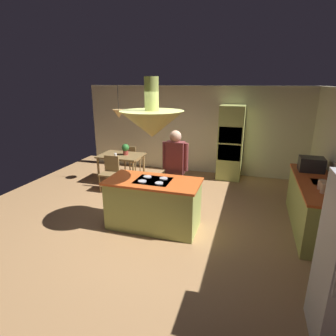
{
  "coord_description": "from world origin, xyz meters",
  "views": [
    {
      "loc": [
        1.65,
        -4.61,
        2.65
      ],
      "look_at": [
        0.1,
        0.4,
        1.0
      ],
      "focal_mm": 29.37,
      "sensor_mm": 36.0,
      "label": 1
    }
  ],
  "objects_px": {
    "chair_by_back_wall": "(131,158)",
    "cup_on_table": "(115,155)",
    "potted_plant_on_table": "(125,149)",
    "dining_table": "(121,158)",
    "microwave_on_counter": "(311,164)",
    "canister_flour": "(325,188)",
    "chair_facing_island": "(110,171)",
    "person_at_island": "(175,167)",
    "kitchen_island": "(153,204)",
    "oven_tower": "(230,143)",
    "canister_sugar": "(322,185)"
  },
  "relations": [
    {
      "from": "chair_facing_island",
      "to": "potted_plant_on_table",
      "type": "bearing_deg",
      "value": 79.65
    },
    {
      "from": "person_at_island",
      "to": "kitchen_island",
      "type": "bearing_deg",
      "value": -107.8
    },
    {
      "from": "potted_plant_on_table",
      "to": "person_at_island",
      "type": "bearing_deg",
      "value": -38.67
    },
    {
      "from": "chair_by_back_wall",
      "to": "canister_flour",
      "type": "height_order",
      "value": "canister_flour"
    },
    {
      "from": "kitchen_island",
      "to": "potted_plant_on_table",
      "type": "distance_m",
      "value": 2.7
    },
    {
      "from": "dining_table",
      "to": "potted_plant_on_table",
      "type": "xyz_separation_m",
      "value": [
        0.12,
        0.04,
        0.27
      ]
    },
    {
      "from": "oven_tower",
      "to": "dining_table",
      "type": "relative_size",
      "value": 1.79
    },
    {
      "from": "kitchen_island",
      "to": "cup_on_table",
      "type": "distance_m",
      "value": 2.6
    },
    {
      "from": "canister_sugar",
      "to": "microwave_on_counter",
      "type": "relative_size",
      "value": 0.35
    },
    {
      "from": "dining_table",
      "to": "potted_plant_on_table",
      "type": "height_order",
      "value": "potted_plant_on_table"
    },
    {
      "from": "potted_plant_on_table",
      "to": "cup_on_table",
      "type": "height_order",
      "value": "potted_plant_on_table"
    },
    {
      "from": "canister_flour",
      "to": "microwave_on_counter",
      "type": "xyz_separation_m",
      "value": [
        0.0,
        1.21,
        0.06
      ]
    },
    {
      "from": "kitchen_island",
      "to": "chair_by_back_wall",
      "type": "xyz_separation_m",
      "value": [
        -1.7,
        2.74,
        0.03
      ]
    },
    {
      "from": "canister_sugar",
      "to": "person_at_island",
      "type": "bearing_deg",
      "value": 174.12
    },
    {
      "from": "person_at_island",
      "to": "canister_sugar",
      "type": "relative_size",
      "value": 11.01
    },
    {
      "from": "person_at_island",
      "to": "canister_flour",
      "type": "bearing_deg",
      "value": -9.75
    },
    {
      "from": "kitchen_island",
      "to": "dining_table",
      "type": "xyz_separation_m",
      "value": [
        -1.7,
        2.1,
        0.19
      ]
    },
    {
      "from": "dining_table",
      "to": "microwave_on_counter",
      "type": "relative_size",
      "value": 2.49
    },
    {
      "from": "potted_plant_on_table",
      "to": "dining_table",
      "type": "bearing_deg",
      "value": -162.45
    },
    {
      "from": "cup_on_table",
      "to": "oven_tower",
      "type": "bearing_deg",
      "value": 25.29
    },
    {
      "from": "oven_tower",
      "to": "microwave_on_counter",
      "type": "xyz_separation_m",
      "value": [
        1.74,
        -1.78,
        0.05
      ]
    },
    {
      "from": "chair_facing_island",
      "to": "chair_by_back_wall",
      "type": "distance_m",
      "value": 1.27
    },
    {
      "from": "potted_plant_on_table",
      "to": "canister_sugar",
      "type": "relative_size",
      "value": 1.89
    },
    {
      "from": "chair_facing_island",
      "to": "chair_by_back_wall",
      "type": "relative_size",
      "value": 1.0
    },
    {
      "from": "chair_by_back_wall",
      "to": "cup_on_table",
      "type": "bearing_deg",
      "value": 86.06
    },
    {
      "from": "chair_facing_island",
      "to": "potted_plant_on_table",
      "type": "relative_size",
      "value": 2.9
    },
    {
      "from": "kitchen_island",
      "to": "oven_tower",
      "type": "bearing_deg",
      "value": 71.26
    },
    {
      "from": "chair_facing_island",
      "to": "cup_on_table",
      "type": "bearing_deg",
      "value": 97.71
    },
    {
      "from": "chair_facing_island",
      "to": "canister_flour",
      "type": "height_order",
      "value": "canister_flour"
    },
    {
      "from": "chair_facing_island",
      "to": "kitchen_island",
      "type": "bearing_deg",
      "value": -40.72
    },
    {
      "from": "dining_table",
      "to": "microwave_on_counter",
      "type": "bearing_deg",
      "value": -8.0
    },
    {
      "from": "kitchen_island",
      "to": "potted_plant_on_table",
      "type": "relative_size",
      "value": 5.75
    },
    {
      "from": "dining_table",
      "to": "microwave_on_counter",
      "type": "distance_m",
      "value": 4.6
    },
    {
      "from": "chair_facing_island",
      "to": "chair_by_back_wall",
      "type": "xyz_separation_m",
      "value": [
        0.0,
        1.27,
        0.0
      ]
    },
    {
      "from": "oven_tower",
      "to": "person_at_island",
      "type": "bearing_deg",
      "value": -108.99
    },
    {
      "from": "chair_by_back_wall",
      "to": "canister_flour",
      "type": "bearing_deg",
      "value": 151.27
    },
    {
      "from": "canister_flour",
      "to": "canister_sugar",
      "type": "xyz_separation_m",
      "value": [
        0.0,
        0.18,
        -0.0
      ]
    },
    {
      "from": "dining_table",
      "to": "cup_on_table",
      "type": "height_order",
      "value": "cup_on_table"
    },
    {
      "from": "dining_table",
      "to": "person_at_island",
      "type": "xyz_separation_m",
      "value": [
        1.92,
        -1.4,
        0.35
      ]
    },
    {
      "from": "kitchen_island",
      "to": "cup_on_table",
      "type": "xyz_separation_m",
      "value": [
        -1.76,
        1.89,
        0.33
      ]
    },
    {
      "from": "chair_facing_island",
      "to": "chair_by_back_wall",
      "type": "bearing_deg",
      "value": 90.0
    },
    {
      "from": "person_at_island",
      "to": "oven_tower",
      "type": "bearing_deg",
      "value": 71.01
    },
    {
      "from": "dining_table",
      "to": "chair_facing_island",
      "type": "bearing_deg",
      "value": -90.0
    },
    {
      "from": "chair_by_back_wall",
      "to": "cup_on_table",
      "type": "distance_m",
      "value": 0.9
    },
    {
      "from": "dining_table",
      "to": "canister_flour",
      "type": "xyz_separation_m",
      "value": [
        4.54,
        -1.85,
        0.36
      ]
    },
    {
      "from": "chair_facing_island",
      "to": "cup_on_table",
      "type": "relative_size",
      "value": 9.67
    },
    {
      "from": "cup_on_table",
      "to": "dining_table",
      "type": "bearing_deg",
      "value": 74.38
    },
    {
      "from": "canister_sugar",
      "to": "kitchen_island",
      "type": "bearing_deg",
      "value": -171.42
    },
    {
      "from": "kitchen_island",
      "to": "cup_on_table",
      "type": "height_order",
      "value": "kitchen_island"
    },
    {
      "from": "kitchen_island",
      "to": "microwave_on_counter",
      "type": "relative_size",
      "value": 3.75
    }
  ]
}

